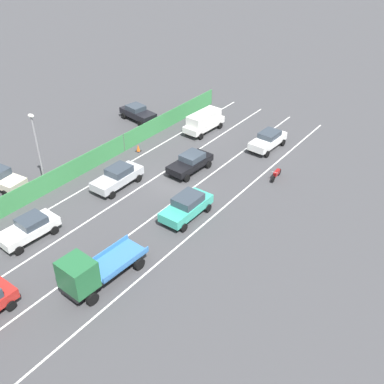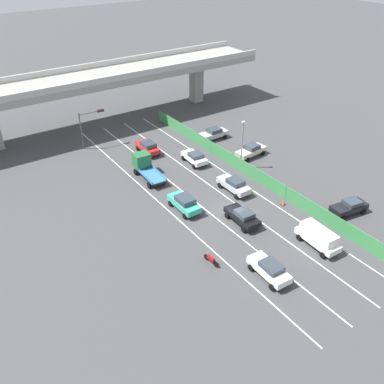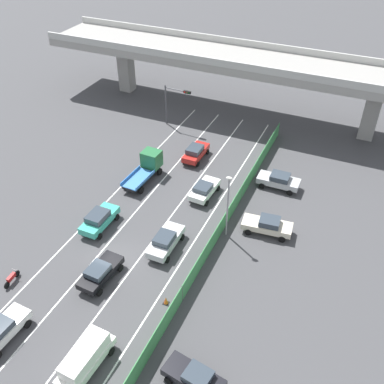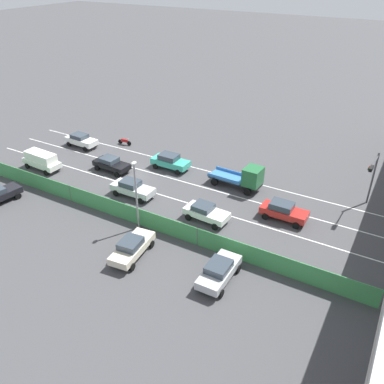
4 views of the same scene
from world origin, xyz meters
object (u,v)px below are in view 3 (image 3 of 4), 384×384
at_px(parked_sedan_cream, 268,225).
at_px(parked_wagon_silver, 279,180).
at_px(traffic_light, 174,99).
at_px(street_lamp, 228,201).
at_px(car_sedan_black, 100,272).
at_px(car_sedan_white, 1,330).
at_px(parked_sedan_dark, 194,377).
at_px(car_sedan_red, 196,152).
at_px(motorcycle, 12,278).
at_px(car_taxi_teal, 99,219).
at_px(car_hatchback_white, 204,189).
at_px(car_van_white, 85,358).
at_px(car_sedan_silver, 166,241).
at_px(flatbed_truck_blue, 148,166).
at_px(traffic_cone, 166,301).

distance_m(parked_sedan_cream, parked_wagon_silver, 7.52).
height_order(traffic_light, street_lamp, street_lamp).
relative_size(car_sedan_black, car_sedan_white, 1.01).
bearing_deg(parked_sedan_dark, street_lamp, 102.54).
distance_m(car_sedan_red, traffic_light, 9.03).
distance_m(motorcycle, parked_wagon_silver, 27.88).
bearing_deg(car_sedan_white, traffic_light, 94.31).
height_order(car_taxi_teal, car_hatchback_white, car_taxi_teal).
distance_m(car_van_white, parked_sedan_dark, 7.60).
bearing_deg(car_sedan_black, car_sedan_silver, 58.94).
height_order(car_sedan_red, parked_wagon_silver, car_sedan_red).
bearing_deg(car_taxi_teal, car_sedan_black, -55.77).
height_order(flatbed_truck_blue, parked_sedan_cream, flatbed_truck_blue).
bearing_deg(parked_sedan_cream, car_van_white, -111.93).
xyz_separation_m(car_sedan_black, parked_wagon_silver, (10.22, 18.89, 0.04)).
distance_m(car_van_white, street_lamp, 17.46).
bearing_deg(traffic_light, parked_wagon_silver, -25.64).
distance_m(car_hatchback_white, parked_sedan_dark, 20.84).
relative_size(traffic_light, traffic_cone, 7.79).
distance_m(car_taxi_teal, street_lamp, 12.56).
xyz_separation_m(car_taxi_teal, parked_sedan_dark, (14.80, -10.87, -0.08)).
height_order(car_sedan_red, traffic_light, traffic_light).
height_order(car_sedan_black, car_sedan_red, car_sedan_red).
bearing_deg(traffic_cone, parked_sedan_cream, 66.41).
bearing_deg(car_sedan_red, parked_wagon_silver, -8.09).
bearing_deg(car_hatchback_white, parked_sedan_dark, -68.94).
bearing_deg(parked_sedan_dark, motorcycle, 173.59).
bearing_deg(car_hatchback_white, parked_wagon_silver, 35.15).
bearing_deg(parked_sedan_cream, parked_wagon_silver, 97.15).
xyz_separation_m(car_sedan_white, flatbed_truck_blue, (-0.25, 22.77, 0.46)).
xyz_separation_m(car_hatchback_white, parked_sedan_cream, (7.65, -2.74, 0.03)).
bearing_deg(traffic_light, flatbed_truck_blue, -78.62).
relative_size(motorcycle, street_lamp, 0.29).
bearing_deg(parked_wagon_silver, traffic_light, 154.36).
xyz_separation_m(car_sedan_red, parked_wagon_silver, (10.43, -1.48, -0.02)).
height_order(car_hatchback_white, car_van_white, car_van_white).
bearing_deg(flatbed_truck_blue, motorcycle, -99.36).
bearing_deg(flatbed_truck_blue, car_taxi_teal, -90.98).
bearing_deg(traffic_cone, street_lamp, 80.82).
bearing_deg(car_sedan_white, traffic_cone, 39.12).
height_order(car_sedan_white, traffic_light, traffic_light).
height_order(flatbed_truck_blue, traffic_light, traffic_light).
bearing_deg(street_lamp, motorcycle, -138.21).
distance_m(car_sedan_white, parked_sedan_cream, 24.08).
height_order(car_hatchback_white, traffic_cone, car_hatchback_white).
bearing_deg(car_taxi_teal, parked_wagon_silver, 43.51).
xyz_separation_m(flatbed_truck_blue, traffic_cone, (9.80, -15.00, -1.05)).
bearing_deg(car_van_white, car_sedan_red, 97.99).
relative_size(parked_sedan_cream, traffic_cone, 6.90).
bearing_deg(motorcycle, parked_sedan_dark, -6.41).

